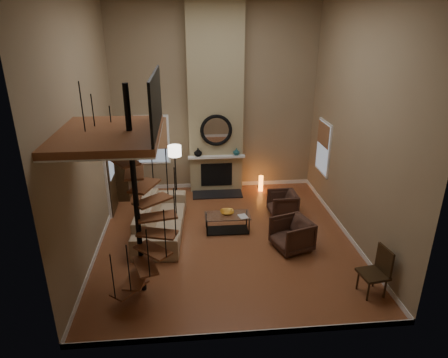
{
  "coord_description": "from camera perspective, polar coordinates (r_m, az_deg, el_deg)",
  "views": [
    {
      "loc": [
        -0.82,
        -8.33,
        4.96
      ],
      "look_at": [
        0.0,
        0.4,
        1.4
      ],
      "focal_mm": 31.56,
      "sensor_mm": 36.0,
      "label": 1
    }
  ],
  "objects": [
    {
      "name": "left_wall",
      "position": [
        8.89,
        -19.51,
        6.43
      ],
      "size": [
        0.02,
        6.5,
        5.5
      ],
      "primitive_type": "cube",
      "color": "#937E5E",
      "rests_on": "ground"
    },
    {
      "name": "loft",
      "position": [
        6.86,
        -15.58,
        6.72
      ],
      "size": [
        1.7,
        2.2,
        1.09
      ],
      "color": "brown",
      "rests_on": "left_wall"
    },
    {
      "name": "vase_right",
      "position": [
        11.82,
        1.8,
        3.99
      ],
      "size": [
        0.2,
        0.2,
        0.21
      ],
      "primitive_type": "imported",
      "color": "#174C51",
      "rests_on": "mantel"
    },
    {
      "name": "ground",
      "position": [
        9.73,
        0.22,
        -8.58
      ],
      "size": [
        6.0,
        6.5,
        0.01
      ],
      "primitive_type": "cube",
      "color": "#A45D35",
      "rests_on": "ground"
    },
    {
      "name": "coffee_table",
      "position": [
        9.89,
        0.48,
        -6.1
      ],
      "size": [
        1.14,
        0.57,
        0.44
      ],
      "color": "silver",
      "rests_on": "ground"
    },
    {
      "name": "bowl",
      "position": [
        9.84,
        0.46,
        -4.87
      ],
      "size": [
        0.35,
        0.35,
        0.09
      ],
      "primitive_type": "imported",
      "color": "#C27E22",
      "rests_on": "coffee_table"
    },
    {
      "name": "mirror_disc",
      "position": [
        11.61,
        -1.14,
        7.07
      ],
      "size": [
        0.8,
        0.01,
        0.8
      ],
      "primitive_type": "cylinder",
      "rotation": [
        1.57,
        0.0,
        0.0
      ],
      "color": "white",
      "rests_on": "chimney_breast"
    },
    {
      "name": "mirror_frame",
      "position": [
        11.6,
        -1.13,
        7.06
      ],
      "size": [
        0.94,
        0.1,
        0.94
      ],
      "primitive_type": "torus",
      "rotation": [
        1.57,
        0.0,
        0.0
      ],
      "color": "black",
      "rests_on": "chimney_breast"
    },
    {
      "name": "spiral_stair",
      "position": [
        7.33,
        -12.39,
        -4.15
      ],
      "size": [
        1.47,
        1.47,
        4.06
      ],
      "color": "black",
      "rests_on": "ground"
    },
    {
      "name": "baseboard_back",
      "position": [
        12.59,
        -1.21,
        -0.8
      ],
      "size": [
        6.0,
        0.02,
        0.12
      ],
      "primitive_type": "cube",
      "color": "white",
      "rests_on": "ground"
    },
    {
      "name": "mantel",
      "position": [
        11.77,
        -1.08,
        3.22
      ],
      "size": [
        1.7,
        0.18,
        0.06
      ],
      "primitive_type": "cube",
      "color": "white",
      "rests_on": "chimney_breast"
    },
    {
      "name": "side_chair",
      "position": [
        8.25,
        21.35,
        -12.16
      ],
      "size": [
        0.56,
        0.56,
        1.01
      ],
      "color": "#322110",
      "rests_on": "ground"
    },
    {
      "name": "baseboard_left",
      "position": [
        9.9,
        -17.47,
        -8.69
      ],
      "size": [
        0.02,
        6.5,
        0.12
      ],
      "primitive_type": "cube",
      "color": "white",
      "rests_on": "ground"
    },
    {
      "name": "sofa",
      "position": [
        9.93,
        -9.17,
        -5.57
      ],
      "size": [
        1.25,
        2.79,
        0.79
      ],
      "primitive_type": "imported",
      "rotation": [
        0.0,
        0.0,
        1.5
      ],
      "color": "tan",
      "rests_on": "ground"
    },
    {
      "name": "book",
      "position": [
        9.72,
        2.64,
        -5.5
      ],
      "size": [
        0.26,
        0.31,
        0.03
      ],
      "primitive_type": "imported",
      "rotation": [
        0.0,
        0.0,
        0.24
      ],
      "color": "gray",
      "rests_on": "coffee_table"
    },
    {
      "name": "front_wall",
      "position": [
        5.6,
        3.49,
        -1.21
      ],
      "size": [
        6.0,
        0.02,
        5.5
      ],
      "primitive_type": "cube",
      "color": "#937E5E",
      "rests_on": "ground"
    },
    {
      "name": "back_wall",
      "position": [
        11.82,
        -1.32,
        11.32
      ],
      "size": [
        6.0,
        0.02,
        5.5
      ],
      "primitive_type": "cube",
      "color": "#937E5E",
      "rests_on": "ground"
    },
    {
      "name": "window_right",
      "position": [
        11.5,
        14.2,
        4.57
      ],
      "size": [
        0.06,
        1.02,
        1.52
      ],
      "color": "white",
      "rests_on": "right_wall"
    },
    {
      "name": "baseboard_front",
      "position": [
        7.11,
        2.94,
        -21.5
      ],
      "size": [
        6.0,
        0.02,
        0.12
      ],
      "primitive_type": "cube",
      "color": "white",
      "rests_on": "ground"
    },
    {
      "name": "firebox",
      "position": [
        12.05,
        -1.09,
        0.64
      ],
      "size": [
        0.95,
        0.02,
        0.72
      ],
      "primitive_type": "cube",
      "color": "black",
      "rests_on": "chimney_breast"
    },
    {
      "name": "hutch",
      "position": [
        11.98,
        -14.56,
        1.81
      ],
      "size": [
        0.42,
        0.89,
        1.98
      ],
      "primitive_type": "cube",
      "color": "#322110",
      "rests_on": "ground"
    },
    {
      "name": "entry_door",
      "position": [
        11.07,
        -16.12,
        0.5
      ],
      "size": [
        0.1,
        1.05,
        2.16
      ],
      "color": "white",
      "rests_on": "ground"
    },
    {
      "name": "vase_left",
      "position": [
        11.74,
        -3.79,
        3.91
      ],
      "size": [
        0.24,
        0.24,
        0.25
      ],
      "primitive_type": "imported",
      "color": "black",
      "rests_on": "mantel"
    },
    {
      "name": "right_wall",
      "position": [
        9.42,
        18.88,
        7.35
      ],
      "size": [
        0.02,
        6.5,
        5.5
      ],
      "primitive_type": "cube",
      "color": "#937E5E",
      "rests_on": "ground"
    },
    {
      "name": "baseboard_right",
      "position": [
        10.39,
        17.0,
        -7.11
      ],
      "size": [
        0.02,
        6.5,
        0.12
      ],
      "primitive_type": "cube",
      "color": "white",
      "rests_on": "ground"
    },
    {
      "name": "floor_lamp",
      "position": [
        11.16,
        -7.14,
        3.41
      ],
      "size": [
        0.37,
        0.37,
        1.7
      ],
      "color": "black",
      "rests_on": "ground"
    },
    {
      "name": "accent_lamp",
      "position": [
        12.24,
        5.36,
        -0.63
      ],
      "size": [
        0.14,
        0.14,
        0.49
      ],
      "primitive_type": "cylinder",
      "color": "orange",
      "rests_on": "ground"
    },
    {
      "name": "window_back",
      "position": [
        12.07,
        -10.34,
        5.69
      ],
      "size": [
        1.02,
        0.06,
        1.52
      ],
      "color": "white",
      "rests_on": "back_wall"
    },
    {
      "name": "hearth",
      "position": [
        11.99,
        -0.97,
        -2.22
      ],
      "size": [
        1.5,
        0.6,
        0.04
      ],
      "primitive_type": "cube",
      "color": "black",
      "rests_on": "ground"
    },
    {
      "name": "chimney_breast",
      "position": [
        11.63,
        -1.25,
        11.15
      ],
      "size": [
        1.6,
        0.38,
        5.5
      ],
      "primitive_type": "cube",
      "color": "tan",
      "rests_on": "ground"
    },
    {
      "name": "armchair_near",
      "position": [
        10.74,
        8.81,
        -3.57
      ],
      "size": [
        0.75,
        0.73,
        0.67
      ],
      "primitive_type": "imported",
      "rotation": [
        0.0,
        0.0,
        -1.55
      ],
      "color": "#40271D",
      "rests_on": "ground"
    },
    {
      "name": "armchair_far",
      "position": [
        9.34,
        10.19,
        -7.85
      ],
      "size": [
        1.03,
        1.01,
        0.75
      ],
      "primitive_type": "imported",
      "rotation": [
        0.0,
        0.0,
        -1.26
      ],
      "color": "#40271D",
      "rests_on": "ground"
    }
  ]
}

